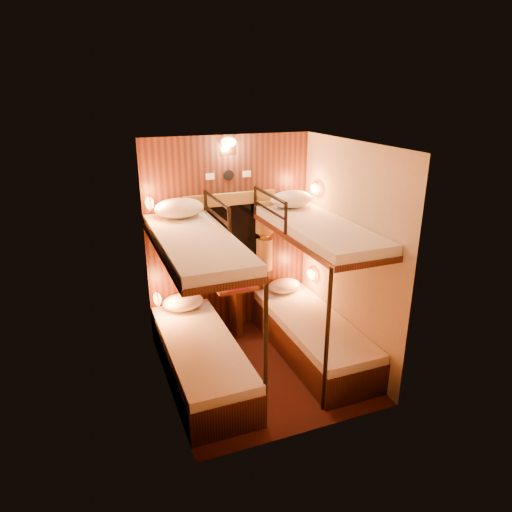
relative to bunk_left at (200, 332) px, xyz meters
name	(u,v)px	position (x,y,z in m)	size (l,w,h in m)	color
floor	(261,369)	(0.65, -0.07, -0.56)	(2.10, 2.10, 0.00)	#330E0E
ceiling	(262,144)	(0.65, -0.07, 1.84)	(2.10, 2.10, 0.00)	silver
wall_back	(229,237)	(0.65, 0.98, 0.64)	(2.40, 2.40, 0.00)	#C6B293
wall_front	(311,312)	(0.65, -1.12, 0.64)	(2.40, 2.40, 0.00)	#C6B293
wall_left	(162,281)	(-0.35, -0.07, 0.64)	(2.40, 2.40, 0.00)	#C6B293
wall_right	(348,254)	(1.65, -0.07, 0.64)	(2.40, 2.40, 0.00)	#C6B293
back_panel	(229,237)	(0.65, 0.97, 0.64)	(2.00, 0.03, 2.40)	black
bunk_left	(200,332)	(0.00, 0.00, 0.00)	(0.72, 1.90, 1.82)	black
bunk_right	(313,310)	(1.30, 0.00, 0.00)	(0.72, 1.90, 1.82)	black
window	(230,239)	(0.65, 0.94, 0.62)	(1.00, 0.12, 0.79)	black
curtains	(231,234)	(0.65, 0.90, 0.71)	(1.10, 0.22, 1.00)	brown
back_fixtures	(229,149)	(0.65, 0.93, 1.69)	(0.54, 0.09, 0.48)	black
reading_lamps	(239,242)	(0.65, 0.63, 0.68)	(2.00, 0.20, 1.25)	orange
table	(235,302)	(0.65, 0.78, -0.14)	(0.50, 0.34, 0.66)	#632D16
bottle_left	(227,280)	(0.52, 0.72, 0.20)	(0.07, 0.07, 0.25)	#99BFE5
bottle_right	(235,277)	(0.65, 0.80, 0.19)	(0.06, 0.06, 0.22)	#99BFE5
sachet_a	(253,284)	(0.86, 0.71, 0.09)	(0.08, 0.06, 0.01)	silver
sachet_b	(243,281)	(0.78, 0.87, 0.09)	(0.07, 0.05, 0.01)	silver
pillow_lower_left	(183,302)	(0.00, 0.76, -0.01)	(0.47, 0.34, 0.19)	white
pillow_lower_right	(284,286)	(1.30, 0.77, -0.02)	(0.42, 0.30, 0.17)	white
pillow_upper_left	(179,208)	(0.00, 0.67, 1.13)	(0.52, 0.37, 0.21)	white
pillow_upper_right	(291,199)	(1.30, 0.63, 1.13)	(0.50, 0.35, 0.20)	white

